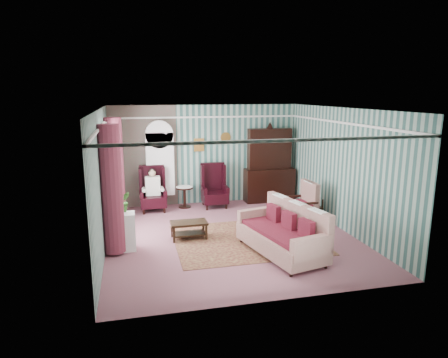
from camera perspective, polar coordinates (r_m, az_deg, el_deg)
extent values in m
plane|color=#915462|center=(9.30, 0.88, -8.15)|extent=(6.00, 6.00, 0.00)
cube|color=#356159|center=(11.79, -2.64, 3.49)|extent=(5.50, 0.02, 2.90)
cube|color=#356159|center=(6.12, 7.79, -4.87)|extent=(5.50, 0.02, 2.90)
cube|color=#356159|center=(8.66, -17.02, -0.22)|extent=(0.02, 6.00, 2.90)
cube|color=#356159|center=(9.92, 16.51, 1.34)|extent=(0.02, 6.00, 2.90)
cube|color=white|center=(8.72, 0.95, 10.01)|extent=(5.50, 6.00, 0.02)
cube|color=brown|center=(11.59, -11.43, 3.11)|extent=(1.90, 0.01, 2.90)
cube|color=white|center=(8.74, 0.94, 7.72)|extent=(5.50, 6.00, 0.05)
cube|color=white|center=(9.23, -16.65, 1.17)|extent=(0.04, 1.50, 1.90)
cylinder|color=#843149|center=(8.23, -15.78, -1.49)|extent=(0.44, 0.44, 2.60)
cylinder|color=#843149|center=(10.29, -15.32, 1.22)|extent=(0.44, 0.44, 2.60)
cube|color=#B77431|center=(11.68, -3.60, 4.89)|extent=(0.30, 0.03, 0.38)
cube|color=silver|center=(11.52, -9.10, 1.48)|extent=(0.80, 0.28, 2.24)
cube|color=black|center=(12.05, 6.54, 2.32)|extent=(1.50, 0.56, 2.36)
cube|color=black|center=(11.22, -10.14, -1.43)|extent=(0.76, 0.80, 1.25)
cube|color=black|center=(11.44, -1.36, -0.97)|extent=(0.76, 0.80, 1.25)
cylinder|color=black|center=(11.53, -5.65, -2.60)|extent=(0.50, 0.50, 0.60)
cube|color=black|center=(10.84, 12.51, -3.96)|extent=(0.45, 0.38, 0.54)
cube|color=white|center=(8.64, -14.37, -7.35)|extent=(0.55, 0.35, 0.80)
cube|color=#43161E|center=(9.10, 3.20, -8.59)|extent=(3.20, 2.60, 0.01)
cube|color=beige|center=(8.23, 8.12, -7.64)|extent=(1.36, 2.27, 0.92)
cube|color=beige|center=(10.24, 10.51, -3.50)|extent=(0.89, 0.92, 0.99)
cube|color=black|center=(9.12, -5.02, -7.29)|extent=(0.83, 0.46, 0.40)
imported|color=#244E18|center=(8.41, -15.13, -3.47)|extent=(0.43, 0.38, 0.45)
imported|color=#1E5B1C|center=(8.59, -14.05, -3.15)|extent=(0.28, 0.26, 0.42)
imported|color=#1E561A|center=(8.47, -15.25, -3.44)|extent=(0.26, 0.26, 0.42)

